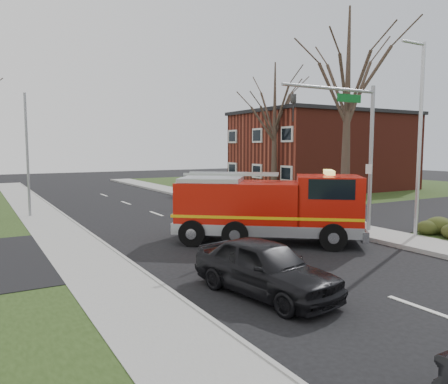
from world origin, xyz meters
TOP-DOWN VIEW (x-y plane):
  - ground at (0.00, 0.00)m, footprint 120.00×120.00m
  - sidewalk_right at (6.20, 0.00)m, footprint 2.40×80.00m
  - sidewalk_left at (-6.20, 0.00)m, footprint 2.40×80.00m
  - brick_building at (19.00, 18.00)m, footprint 15.40×10.40m
  - health_center_sign at (10.50, 12.50)m, footprint 0.12×2.00m
  - bare_tree_near at (9.50, 6.00)m, footprint 6.00×6.00m
  - bare_tree_far at (11.00, 15.00)m, footprint 5.25×5.25m
  - traffic_signal_mast at (5.21, 1.50)m, footprint 5.29×0.18m
  - streetlight_pole at (7.14, -0.50)m, footprint 1.48×0.16m
  - utility_pole_far at (-6.80, 14.00)m, footprint 0.14×0.14m
  - fire_engine at (1.26, 2.17)m, footprint 7.57×6.75m
  - parked_car_maroon at (-2.80, -3.18)m, footprint 2.56×4.74m

SIDE VIEW (x-z plane):
  - ground at x=0.00m, z-range 0.00..0.00m
  - sidewalk_right at x=6.20m, z-range 0.00..0.15m
  - sidewalk_left at x=-6.20m, z-range 0.00..0.15m
  - parked_car_maroon at x=-2.80m, z-range 0.00..1.53m
  - health_center_sign at x=10.50m, z-range 0.18..1.58m
  - fire_engine at x=1.26m, z-range -0.15..2.93m
  - utility_pole_far at x=-6.80m, z-range 0.00..7.00m
  - brick_building at x=19.00m, z-range 0.03..7.28m
  - streetlight_pole at x=7.14m, z-range 0.35..8.75m
  - traffic_signal_mast at x=5.21m, z-range 1.31..8.11m
  - bare_tree_far at x=11.00m, z-range 1.24..11.74m
  - bare_tree_near at x=9.50m, z-range 1.41..13.41m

